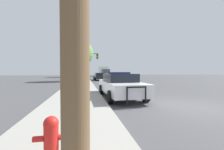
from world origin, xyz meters
TOP-DOWN VIEW (x-y plane):
  - ground_plane at (0.00, 0.00)m, footprint 110.00×110.00m
  - sidewalk_left at (-5.10, 0.00)m, footprint 3.00×110.00m
  - police_car at (-2.47, 2.82)m, footprint 2.26×5.25m
  - fire_hydrant at (-5.25, -3.42)m, footprint 0.60×0.26m
  - traffic_light at (-4.05, 19.21)m, footprint 3.17×0.35m
  - car_background_midblock at (-1.95, 20.31)m, footprint 1.95×4.61m
  - box_truck at (1.65, 41.26)m, footprint 2.72×7.76m
  - tree_sidewalk_mid at (-5.23, 18.36)m, footprint 4.15×4.15m
  - tree_sidewalk_far at (-5.93, 34.92)m, footprint 5.29×5.29m

SIDE VIEW (x-z plane):
  - ground_plane at x=0.00m, z-range 0.00..0.00m
  - sidewalk_left at x=-5.10m, z-range 0.00..0.13m
  - fire_hydrant at x=-5.25m, z-range 0.15..0.88m
  - car_background_midblock at x=-1.95m, z-range 0.05..1.37m
  - police_car at x=-2.47m, z-range 0.00..1.57m
  - box_truck at x=1.65m, z-range 0.11..3.14m
  - traffic_light at x=-4.05m, z-range 1.08..5.67m
  - tree_sidewalk_far at x=-5.93m, z-range 0.94..7.87m
  - tree_sidewalk_mid at x=-5.23m, z-range 1.27..7.71m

